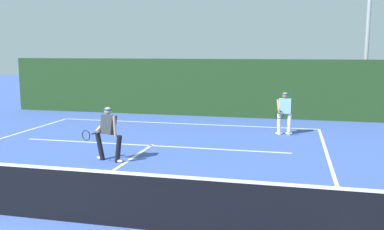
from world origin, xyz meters
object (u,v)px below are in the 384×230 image
light_pole (368,25)px  tennis_ball_extra (98,129)px  player_far (284,111)px  player_near (108,132)px

light_pole → tennis_ball_extra: bearing=-149.7°
player_far → light_pole: light_pole is taller
tennis_ball_extra → light_pole: (10.68, 6.25, 4.19)m
player_near → light_pole: light_pole is taller
player_near → light_pole: 13.82m
player_far → light_pole: 7.40m
player_near → light_pole: size_ratio=0.23×
player_far → tennis_ball_extra: 7.20m
tennis_ball_extra → light_pole: light_pole is taller
player_near → player_far: player_far is taller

